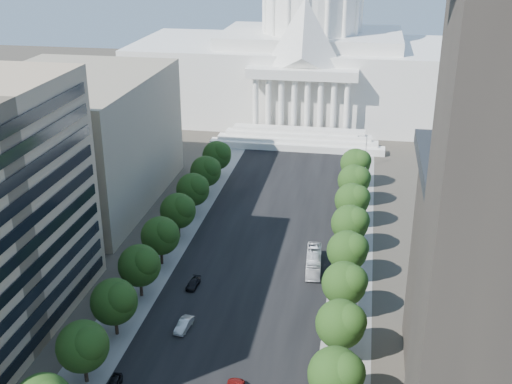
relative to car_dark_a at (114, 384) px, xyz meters
The scene contains 30 objects.
road_asphalt 56.36m from the car_dark_a, 76.14° to the left, with size 30.00×260.00×0.01m, color black.
sidewalk_left 55.00m from the car_dark_a, 95.74° to the left, with size 8.00×260.00×0.02m, color gray.
sidewalk_right 63.65m from the car_dark_a, 59.29° to the left, with size 8.00×260.00×0.02m, color gray.
capitol 151.45m from the car_dark_a, 84.84° to the left, with size 120.00×56.00×73.00m.
office_block_left_far 74.71m from the car_dark_a, 118.06° to the left, with size 38.00×52.00×30.00m, color gray.
tree_l_c 7.09m from the car_dark_a, behind, with size 7.79×7.60×9.97m.
tree_l_d 14.38m from the car_dark_a, 108.38° to the left, with size 7.79×7.60×9.97m.
tree_l_e 25.52m from the car_dark_a, 99.63° to the left, with size 7.79×7.60×9.97m.
tree_l_f 37.20m from the car_dark_a, 96.50° to the left, with size 7.79×7.60×9.97m.
tree_l_g 49.04m from the car_dark_a, 94.90° to the left, with size 7.79×7.60×9.97m.
tree_l_h 60.94m from the car_dark_a, 93.93° to the left, with size 7.79×7.60×9.97m.
tree_l_i 72.87m from the car_dark_a, 93.28° to the left, with size 7.79×7.60×9.97m.
tree_l_j 84.82m from the car_dark_a, 92.82° to the left, with size 7.79×7.60×9.97m.
tree_r_c 32.35m from the car_dark_a, ahead, with size 7.79×7.60×9.97m.
tree_r_d 34.69m from the car_dark_a, 21.47° to the left, with size 7.79×7.60×9.97m.
tree_r_e 40.59m from the car_dark_a, 37.61° to the left, with size 7.79×7.60×9.97m.
tree_r_f 48.79m from the car_dark_a, 48.92° to the left, with size 7.79×7.60×9.97m.
tree_r_g 58.32m from the car_dark_a, 56.73° to the left, with size 7.79×7.60×9.97m.
tree_r_h 68.63m from the car_dark_a, 62.25° to the left, with size 7.79×7.60×9.97m.
tree_r_i 79.41m from the car_dark_a, 66.30° to the left, with size 7.79×7.60×9.97m.
tree_r_j 90.50m from the car_dark_a, 69.36° to the left, with size 7.79×7.60×9.97m.
streetlight_b 33.79m from the car_dark_a, ahead, with size 2.61×0.44×9.00m.
streetlight_c 41.86m from the car_dark_a, 36.50° to the left, with size 2.61×0.44×9.00m.
streetlight_d 60.11m from the car_dark_a, 56.10° to the left, with size 2.61×0.44×9.00m.
streetlight_e 82.00m from the car_dark_a, 65.91° to the left, with size 2.61×0.44×9.00m.
streetlight_f 105.29m from the car_dark_a, 71.48° to the left, with size 2.61×0.44×9.00m.
car_dark_a is the anchor object (origin of this frame).
car_silver 16.99m from the car_dark_a, 69.54° to the left, with size 1.75×5.02×1.65m, color #B4B7BD.
car_dark_b 29.47m from the car_dark_a, 82.41° to the left, with size 1.82×4.48×1.30m, color black.
city_bus 47.19m from the car_dark_a, 57.77° to the left, with size 2.74×11.69×3.26m, color silver.
Camera 1 is at (19.58, -34.65, 61.61)m, focal length 45.00 mm.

